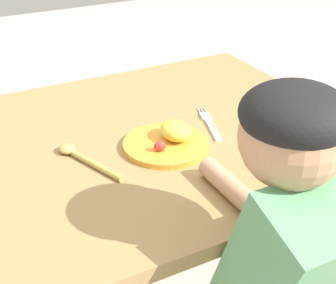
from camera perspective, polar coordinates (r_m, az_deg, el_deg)
name	(u,v)px	position (r m, az deg, el deg)	size (l,w,h in m)	color
dining_table	(137,181)	(1.29, -3.51, -4.42)	(1.10, 0.84, 0.72)	#987747
plate	(169,140)	(1.18, 0.11, 0.21)	(0.20, 0.20, 0.06)	gold
fork	(210,124)	(1.29, 4.79, 2.06)	(0.07, 0.18, 0.01)	silver
spoon	(81,157)	(1.15, -9.89, -1.67)	(0.10, 0.20, 0.02)	tan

